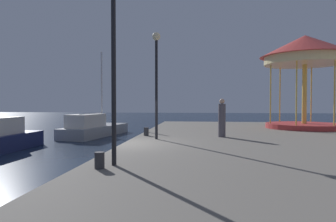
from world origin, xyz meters
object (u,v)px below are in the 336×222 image
(lamp_post_mid_promenade, at_px, (156,67))
(bollard_south, at_px, (146,131))
(bollard_center, at_px, (100,160))
(person_by_the_water, at_px, (222,119))
(carousel, at_px, (305,58))
(sailboat_grey, at_px, (93,128))
(lamp_post_near_edge, at_px, (113,39))

(lamp_post_mid_promenade, height_order, bollard_south, lamp_post_mid_promenade)
(bollard_center, relative_size, person_by_the_water, 0.22)
(lamp_post_mid_promenade, xyz_separation_m, bollard_center, (-0.51, -5.95, -2.95))
(carousel, xyz_separation_m, lamp_post_mid_promenade, (-8.35, -6.51, -1.21))
(sailboat_grey, xyz_separation_m, bollard_center, (5.20, -13.61, 0.40))
(bollard_south, bearing_deg, bollard_center, -88.46)
(lamp_post_near_edge, bearing_deg, bollard_south, 93.61)
(lamp_post_mid_promenade, height_order, bollard_center, lamp_post_mid_promenade)
(carousel, bearing_deg, lamp_post_mid_promenade, -142.05)
(sailboat_grey, relative_size, bollard_center, 17.28)
(lamp_post_mid_promenade, relative_size, bollard_south, 11.64)
(carousel, xyz_separation_m, bollard_south, (-9.05, -5.19, -4.16))
(person_by_the_water, bearing_deg, bollard_south, 177.91)
(sailboat_grey, bearing_deg, bollard_south, -51.69)
(bollard_south, height_order, bollard_center, same)
(lamp_post_mid_promenade, distance_m, person_by_the_water, 3.91)
(bollard_center, distance_m, person_by_the_water, 7.94)
(lamp_post_near_edge, height_order, person_by_the_water, lamp_post_near_edge)
(carousel, bearing_deg, bollard_center, -125.41)
(sailboat_grey, relative_size, bollard_south, 17.28)
(bollard_center, bearing_deg, lamp_post_mid_promenade, 85.14)
(lamp_post_near_edge, xyz_separation_m, bollard_south, (-0.43, 6.86, -3.00))
(lamp_post_near_edge, bearing_deg, sailboat_grey, 112.40)
(lamp_post_mid_promenade, bearing_deg, lamp_post_near_edge, -92.77)
(bollard_south, xyz_separation_m, bollard_center, (0.20, -7.27, 0.00))
(bollard_south, height_order, person_by_the_water, person_by_the_water)
(carousel, relative_size, lamp_post_near_edge, 1.22)
(lamp_post_near_edge, distance_m, person_by_the_water, 7.80)
(lamp_post_near_edge, distance_m, lamp_post_mid_promenade, 5.54)
(lamp_post_mid_promenade, distance_m, bollard_south, 3.31)
(carousel, relative_size, bollard_center, 14.46)
(person_by_the_water, bearing_deg, carousel, 44.35)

